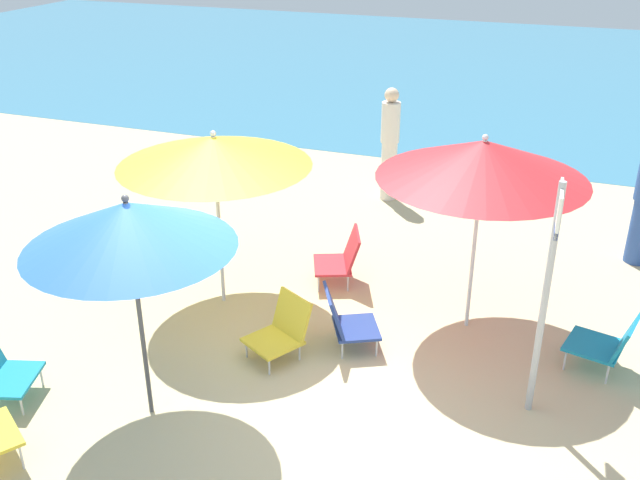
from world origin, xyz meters
name	(u,v)px	position (x,y,z in m)	size (l,w,h in m)	color
ground_plane	(303,386)	(0.00, 0.00, 0.00)	(40.00, 40.00, 0.00)	#CCB789
sea_water	(504,69)	(0.00, 14.49, 0.00)	(40.00, 16.00, 0.01)	teal
umbrella_blue	(128,225)	(-1.11, -0.80, 1.79)	(1.68, 1.68, 2.04)	#4C4C51
umbrella_red	(483,160)	(1.24, 1.57, 1.84)	(2.03, 2.03, 2.09)	silver
umbrella_yellow	(214,151)	(-1.40, 1.15, 1.75)	(2.01, 2.01, 1.97)	silver
beach_chair_a	(607,343)	(2.59, 1.21, 0.31)	(0.67, 0.61, 0.59)	teal
beach_chair_c	(342,257)	(-0.30, 2.00, 0.33)	(0.68, 0.69, 0.64)	red
beach_chair_e	(345,320)	(0.17, 0.74, 0.32)	(0.68, 0.67, 0.64)	navy
beach_chair_f	(282,329)	(-0.37, 0.40, 0.29)	(0.67, 0.71, 0.60)	gold
person_b	(390,143)	(-0.49, 4.71, 0.86)	(0.27, 0.27, 1.67)	silver
warning_sign	(549,270)	(1.99, 0.39, 1.38)	(0.06, 0.48, 2.14)	#ADADB2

